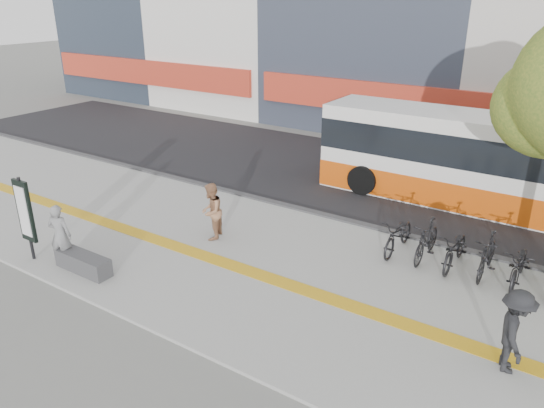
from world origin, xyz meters
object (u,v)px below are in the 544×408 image
Objects in this scene: seated_woman at (60,235)px; bench at (83,263)px; pedestrian_dark at (514,331)px; bus at (491,166)px; pedestrian_tan at (211,211)px; signboard at (25,212)px.

bench is at bearing 159.60° from seated_woman.
pedestrian_dark is at bearing 11.58° from bench.
bus is 6.76× the size of pedestrian_tan.
bus is at bearing 53.42° from bench.
signboard is at bearing -5.29° from seated_woman.
bus is at bearing 48.67° from signboard.
bench is at bearing 84.49° from pedestrian_dark.
bus is 8.09m from pedestrian_dark.
signboard is 11.15m from pedestrian_dark.
signboard reaches higher than bench.
signboard is 4.63m from pedestrian_tan.
signboard is at bearing -62.69° from pedestrian_tan.
signboard is 1.39× the size of pedestrian_tan.
bench is 12.13m from bus.
bench is 3.51m from pedestrian_tan.
signboard is (-1.60, -0.31, 1.06)m from bench.
bus reaches higher than pedestrian_dark.
bench is 1.94m from signboard.
signboard reaches higher than pedestrian_tan.
pedestrian_tan is at bearing 48.65° from signboard.
pedestrian_tan reaches higher than bench.
signboard is 0.21× the size of bus.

